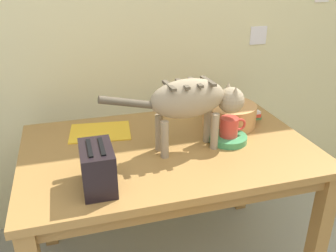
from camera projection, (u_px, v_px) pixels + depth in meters
wall_rear at (153, 17)px, 2.05m from camera, size 5.19×0.11×2.50m
dining_table at (168, 162)px, 1.72m from camera, size 1.34×0.86×0.75m
cat at (194, 101)px, 1.57m from camera, size 0.66×0.16×0.33m
saucer_bowl at (228, 138)px, 1.72m from camera, size 0.18×0.18×0.03m
coffee_mug at (230, 127)px, 1.69m from camera, size 0.13×0.09×0.09m
magazine at (100, 132)px, 1.81m from camera, size 0.32×0.26×0.01m
book_stack at (243, 113)px, 1.98m from camera, size 0.17×0.15×0.05m
wicker_basket at (229, 114)px, 1.88m from camera, size 0.28×0.28×0.11m
toaster at (98, 168)px, 1.34m from camera, size 0.12×0.20×0.18m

